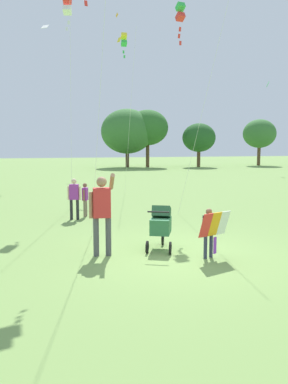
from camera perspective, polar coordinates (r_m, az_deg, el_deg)
The scene contains 11 objects.
ground_plane at distance 8.89m, azimuth 4.92°, elevation -8.99°, with size 120.00×120.00×0.00m, color #75994C.
treeline_distant at distance 39.32m, azimuth -16.53°, elevation 8.62°, with size 45.81×7.73×6.15m.
child_with_butterfly_kite at distance 8.54m, azimuth 9.51°, elevation -5.17°, with size 0.76×0.49×1.08m.
person_adult_flyer at distance 8.59m, azimuth -6.11°, elevation -2.39°, with size 0.59×0.53×1.82m.
stroller at distance 9.17m, azimuth 2.46°, elevation -4.56°, with size 0.79×1.11×1.03m.
kite_orange_delta at distance 14.25m, azimuth 5.34°, elevation 24.21°, with size 0.70×2.82×7.04m.
kite_green_novelty at distance 20.08m, azimuth -2.90°, elevation 20.95°, with size 0.27×3.00×7.67m.
kite_blue_high at distance 15.86m, azimuth -11.04°, elevation 24.86°, with size 0.36×2.13×7.73m.
distant_kites_cluster at distance 30.25m, azimuth -6.21°, elevation 25.01°, with size 27.90×13.23×9.67m.
person_sitting_far at distance 13.34m, azimuth -8.51°, elevation -0.71°, with size 0.23×0.34×1.13m.
person_back_turned at distance 12.86m, azimuth -10.06°, elevation -0.50°, with size 0.42×0.25×1.33m.
Camera 1 is at (-2.73, -8.09, 2.45)m, focal length 36.89 mm.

